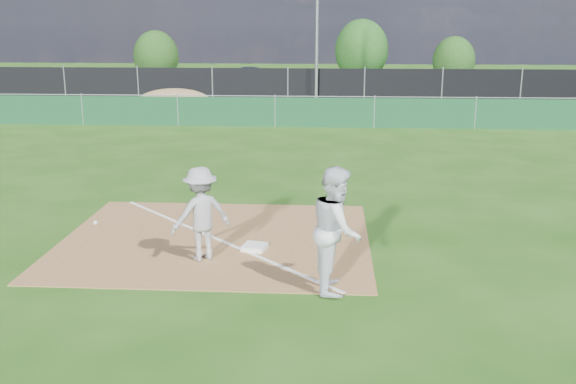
% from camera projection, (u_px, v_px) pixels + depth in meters
% --- Properties ---
extents(ground, '(90.00, 90.00, 0.00)m').
position_uv_depth(ground, '(263.00, 151.00, 21.33)').
color(ground, '#204B10').
rests_on(ground, ground).
extents(infield_dirt, '(6.00, 5.00, 0.02)m').
position_uv_depth(infield_dirt, '(216.00, 239.00, 12.65)').
color(infield_dirt, olive).
rests_on(infield_dirt, ground).
extents(foul_line, '(5.01, 5.01, 0.01)m').
position_uv_depth(foul_line, '(216.00, 238.00, 12.64)').
color(foul_line, white).
rests_on(foul_line, infield_dirt).
extents(green_fence, '(44.00, 0.05, 1.20)m').
position_uv_depth(green_fence, '(275.00, 112.00, 25.99)').
color(green_fence, '#103E20').
rests_on(green_fence, ground).
extents(dirt_mound, '(3.38, 2.60, 1.17)m').
position_uv_depth(dirt_mound, '(174.00, 101.00, 29.68)').
color(dirt_mound, '#957448').
rests_on(dirt_mound, ground).
extents(black_fence, '(46.00, 0.04, 1.80)m').
position_uv_depth(black_fence, '(288.00, 86.00, 33.63)').
color(black_fence, black).
rests_on(black_fence, ground).
extents(parking_lot, '(46.00, 9.00, 0.01)m').
position_uv_depth(parking_lot, '(293.00, 93.00, 38.68)').
color(parking_lot, black).
rests_on(parking_lot, ground).
extents(light_pole, '(0.16, 0.16, 8.00)m').
position_uv_depth(light_pole, '(317.00, 25.00, 32.45)').
color(light_pole, slate).
rests_on(light_pole, ground).
extents(first_base, '(0.50, 0.50, 0.09)m').
position_uv_depth(first_base, '(254.00, 247.00, 12.05)').
color(first_base, white).
rests_on(first_base, infield_dirt).
extents(play_at_first, '(2.64, 1.12, 1.69)m').
position_uv_depth(play_at_first, '(201.00, 214.00, 11.37)').
color(play_at_first, '#A7A7A9').
rests_on(play_at_first, infield_dirt).
extents(runner, '(0.78, 0.99, 2.02)m').
position_uv_depth(runner, '(337.00, 229.00, 10.07)').
color(runner, silver).
rests_on(runner, ground).
extents(car_left, '(4.22, 2.75, 1.34)m').
position_uv_depth(car_left, '(206.00, 83.00, 37.70)').
color(car_left, '#B3B5BB').
rests_on(car_left, parking_lot).
extents(car_mid, '(4.91, 3.01, 1.53)m').
position_uv_depth(car_mid, '(258.00, 81.00, 37.87)').
color(car_mid, '#101532').
rests_on(car_mid, parking_lot).
extents(car_right, '(4.75, 3.43, 1.28)m').
position_uv_depth(car_right, '(412.00, 85.00, 36.70)').
color(car_right, black).
rests_on(car_right, parking_lot).
extents(tree_left, '(3.03, 3.03, 3.60)m').
position_uv_depth(tree_left, '(156.00, 56.00, 43.56)').
color(tree_left, '#382316').
rests_on(tree_left, ground).
extents(tree_mid, '(3.66, 3.66, 4.34)m').
position_uv_depth(tree_mid, '(362.00, 50.00, 44.22)').
color(tree_mid, '#382316').
rests_on(tree_mid, ground).
extents(tree_right, '(2.73, 2.73, 3.24)m').
position_uv_depth(tree_right, '(454.00, 61.00, 42.14)').
color(tree_right, '#382316').
rests_on(tree_right, ground).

